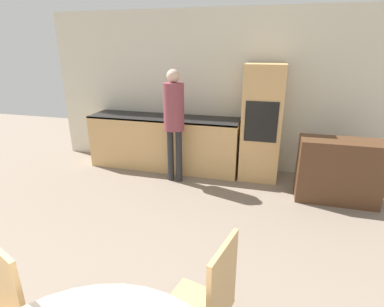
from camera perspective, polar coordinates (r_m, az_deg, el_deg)
wall_back at (r=5.10m, az=7.41°, el=11.39°), size 6.42×0.05×2.60m
kitchen_counter at (r=5.22m, az=-5.31°, el=2.25°), size 2.57×0.60×0.91m
oven_unit at (r=4.80m, az=13.12°, el=5.62°), size 0.59×0.59×1.79m
sideboard at (r=4.52m, az=26.08°, el=-3.00°), size 1.05×0.45×0.87m
chair_far_right at (r=2.06m, az=3.19°, el=-26.42°), size 0.48×0.48×0.98m
person_standing at (r=4.50m, az=-3.47°, el=7.55°), size 0.31×0.31×1.72m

